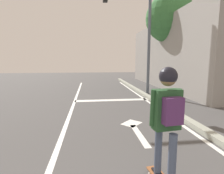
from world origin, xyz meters
name	(u,v)px	position (x,y,z in m)	size (l,w,h in m)	color
lane_line_center	(67,122)	(-0.46, 6.00, 0.00)	(0.12, 20.00, 0.01)	white
lane_line_curbside	(171,118)	(2.88, 6.00, 0.00)	(0.12, 20.00, 0.01)	white
stop_bar	(112,100)	(1.29, 8.88, 0.00)	(3.48, 0.40, 0.01)	white
lane_arrow_stem	(139,135)	(1.46, 4.79, 0.00)	(0.16, 1.40, 0.01)	white
lane_arrow_head	(132,123)	(1.46, 5.64, 0.00)	(0.56, 0.44, 0.01)	white
curb_strip	(179,115)	(3.13, 6.00, 0.07)	(0.24, 24.00, 0.14)	#9CA091
skater	(167,111)	(1.30, 2.93, 1.15)	(0.46, 0.62, 1.67)	#45526B
traffic_signal_mast	(131,20)	(2.50, 10.38, 4.01)	(4.88, 0.34, 5.99)	#505B68
roadside_tree	(170,19)	(5.49, 12.20, 4.56)	(3.11, 3.11, 6.15)	brown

